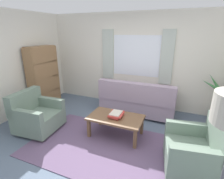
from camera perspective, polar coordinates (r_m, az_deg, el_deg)
ground_plane at (r=3.48m, az=-3.32°, el=-18.31°), size 6.24×6.24×0.00m
wall_back at (r=4.97m, az=8.04°, el=9.32°), size 5.32×0.12×2.60m
window_with_curtains at (r=4.87m, az=7.86°, el=10.92°), size 1.98×0.07×1.40m
area_rug at (r=3.48m, az=-3.32°, el=-18.23°), size 2.78×1.75×0.01m
couch at (r=4.57m, az=8.32°, el=-3.69°), size 1.90×0.82×0.92m
armchair_left at (r=4.15m, az=-23.72°, el=-7.79°), size 0.88×0.90×0.88m
armchair_right at (r=3.09m, az=26.39°, el=-17.85°), size 0.94×0.96×0.88m
coffee_table at (r=3.59m, az=1.24°, el=-9.79°), size 1.10×0.64×0.44m
book_stack_on_table at (r=3.55m, az=1.42°, el=-8.23°), size 0.29×0.36×0.09m
potted_plant at (r=4.60m, az=32.74°, el=-4.59°), size 1.13×1.11×1.25m
bookshelf at (r=5.29m, az=-21.12°, el=3.16°), size 0.30×0.94×1.72m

